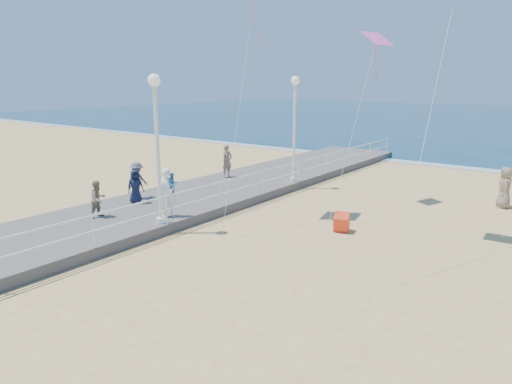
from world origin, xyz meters
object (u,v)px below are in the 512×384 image
Objects in this scene: lamp_post_mid at (157,134)px; box_kite at (342,224)px; toddler_held at (173,184)px; spectator_2 at (137,181)px; woman_holding_toddler at (168,193)px; spectator_1 at (98,199)px; spectator_4 at (135,187)px; lamp_post_far at (295,118)px; spectator_6 at (227,161)px; beach_walker_c at (505,188)px.

box_kite is at bearing 38.87° from lamp_post_mid.
toddler_held is 0.53× the size of spectator_2.
woman_holding_toddler is 6.66m from box_kite.
spectator_1 is 2.23m from spectator_4.
lamp_post_far reaches higher than box_kite.
lamp_post_far is 10.53m from spectator_1.
lamp_post_far is 3.00× the size of spectator_6.
woman_holding_toddler is 1.03× the size of beach_walker_c.
lamp_post_mid is 4.67m from spectator_2.
spectator_4 is 8.75m from box_kite.
box_kite is at bearing -78.28° from spectator_2.
lamp_post_far is 6.10× the size of toddler_held.
spectator_6 is at bearing -4.90° from spectator_2.
spectator_6 reaches higher than spectator_2.
beach_walker_c is at bearing 41.37° from box_kite.
spectator_2 is at bearing 87.99° from woman_holding_toddler.
toddler_held is 14.39m from beach_walker_c.
spectator_6 is (-3.03, 7.00, -0.05)m from woman_holding_toddler.
spectator_6 is at bearing -159.21° from lamp_post_far.
spectator_2 is at bearing 91.16° from toddler_held.
woman_holding_toddler is at bearing 152.13° from toddler_held.
spectator_6 is at bearing 113.87° from lamp_post_mid.
woman_holding_toddler is 0.41m from toddler_held.
box_kite is (8.20, 2.94, -0.82)m from spectator_4.
spectator_1 is at bearing 145.31° from toddler_held.
lamp_post_mid reaches higher than woman_holding_toddler.
toddler_held is 0.48× the size of beach_walker_c.
spectator_2 is (-3.55, 1.80, -2.45)m from lamp_post_mid.
lamp_post_far reaches higher than toddler_held.
spectator_6 is 13.37m from beach_walker_c.
lamp_post_mid is at bearing -90.00° from lamp_post_far.
spectator_4 is 6.47m from spectator_6.
lamp_post_far is 8.62m from woman_holding_toddler.
woman_holding_toddler reaches higher than spectator_1.
toddler_held is at bearing -27.87° from woman_holding_toddler.
lamp_post_far is 10.11m from beach_walker_c.
spectator_1 is at bearing -159.81° from lamp_post_mid.
lamp_post_far is 8.39m from spectator_2.
woman_holding_toddler is (-0.38, -8.30, -2.32)m from lamp_post_far.
spectator_2 is 5.90m from spectator_6.
spectator_6 is (-0.93, 8.62, 0.17)m from spectator_1.
toddler_held is 1.45× the size of box_kite.
spectator_2 reaches higher than box_kite.
box_kite is at bearing -40.88° from woman_holding_toddler.
lamp_post_far is 4.35m from spectator_6.
box_kite is at bearing -44.54° from beach_walker_c.
spectator_4 is at bearing -65.07° from beach_walker_c.
lamp_post_mid reaches higher than spectator_2.
spectator_6 is (-3.41, -1.29, -2.37)m from lamp_post_far.
woman_holding_toddler is at bearing -150.60° from spectator_6.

